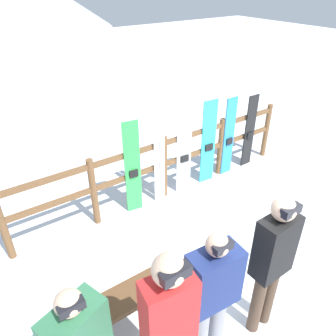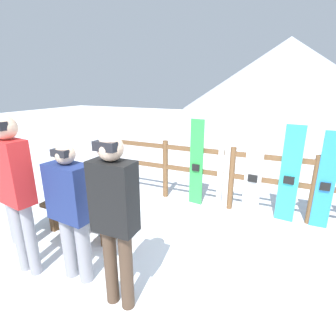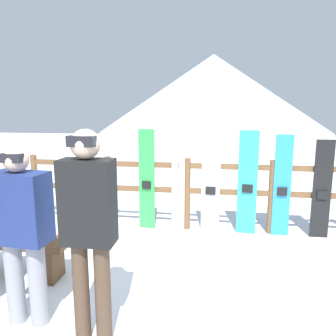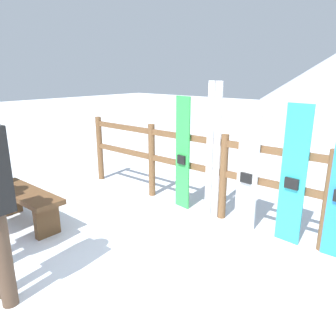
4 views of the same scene
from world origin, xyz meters
name	(u,v)px [view 4 (image 4 of 4)]	position (x,y,z in m)	size (l,w,h in m)	color
ground_plane	(104,288)	(0.00, 0.00, 0.00)	(40.00, 40.00, 0.00)	white
fence	(224,170)	(0.00, 1.96, 0.66)	(5.13, 0.10, 1.11)	brown
bench	(26,200)	(-1.75, 0.20, 0.33)	(1.26, 0.36, 0.44)	brown
snowboard_green	(183,154)	(-0.62, 1.90, 0.77)	(0.25, 0.08, 1.55)	green
ski_pair_white	(213,152)	(-0.13, 1.91, 0.88)	(0.19, 0.02, 1.75)	white
snowboard_white	(247,172)	(0.36, 1.90, 0.71)	(0.27, 0.07, 1.43)	white
snowboard_cyan	(293,177)	(0.89, 1.90, 0.77)	(0.28, 0.07, 1.55)	#2DBFCC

